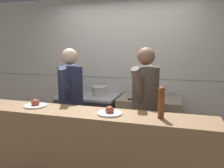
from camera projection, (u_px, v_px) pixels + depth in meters
wall_back_tiled at (124, 70)px, 3.98m from camera, size 8.00×0.06×2.60m
oven_range at (89, 119)px, 3.88m from camera, size 1.02×0.71×0.88m
prep_counter at (149, 125)px, 3.58m from camera, size 0.98×0.65×0.89m
pass_counter at (87, 155)px, 2.45m from camera, size 2.75×0.45×1.00m
stock_pot at (75, 90)px, 3.81m from camera, size 0.31×0.31×0.17m
sauce_pot at (100, 90)px, 3.78m from camera, size 0.28×0.28×0.16m
mixing_bowl_steel at (147, 96)px, 3.53m from camera, size 0.29×0.29×0.07m
chefs_knife at (138, 99)px, 3.41m from camera, size 0.36×0.18×0.02m
plated_dish_main at (35, 105)px, 2.58m from camera, size 0.27×0.27×0.09m
plated_dish_appetiser at (110, 112)px, 2.28m from camera, size 0.26×0.26×0.09m
pepper_mill at (161, 102)px, 2.13m from camera, size 0.07×0.07×0.32m
chef_head_cook at (71, 102)px, 3.08m from camera, size 0.40×0.74×1.68m
chef_sous at (145, 106)px, 2.82m from camera, size 0.42×0.74×1.69m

